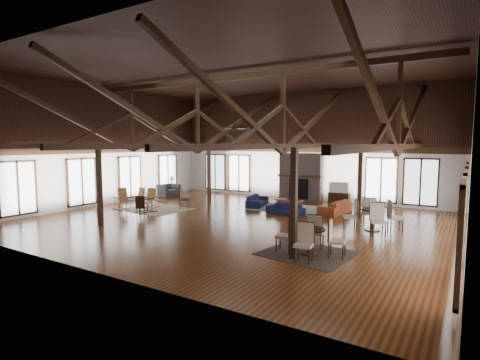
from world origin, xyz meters
The scene contains 31 objects.
floor centered at (0.00, 0.00, 0.00)m, with size 16.00×16.00×0.00m, color #593212.
ceiling centered at (0.00, 0.00, 6.00)m, with size 16.00×14.00×0.02m, color black.
wall_back centered at (0.00, 7.00, 3.00)m, with size 16.00×0.02×6.00m, color silver.
wall_front centered at (0.00, -7.00, 3.00)m, with size 16.00×0.02×6.00m, color silver.
wall_left centered at (-8.00, 0.00, 3.00)m, with size 0.02×14.00×6.00m, color silver.
wall_right centered at (8.00, 0.00, 3.00)m, with size 0.02×14.00×6.00m, color silver.
roof_truss centered at (0.00, 0.00, 4.03)m, with size 15.60×14.07×3.14m.
post_grid centered at (0.00, 0.00, 1.52)m, with size 8.16×7.16×3.05m.
fireplace centered at (0.00, 6.67, 1.29)m, with size 2.50×0.69×2.60m.
ceiling_fan centered at (0.50, -1.00, 3.73)m, with size 1.60×1.60×0.75m.
sofa_navy_front centered at (1.09, 2.27, 0.25)m, with size 1.70×0.66×0.50m, color black.
sofa_navy_left centered at (-1.06, 3.59, 0.27)m, with size 0.73×1.86×0.54m, color #141737.
sofa_orange centered at (2.91, 3.63, 0.30)m, with size 0.80×2.05×0.60m, color brown.
coffee_table centered at (0.72, 3.58, 0.42)m, with size 1.33×0.83×0.47m.
vase centered at (0.71, 3.53, 0.56)m, with size 0.16×0.16×0.17m, color #B2B2B2.
armchair centered at (-7.10, 3.68, 0.37)m, with size 0.99×1.13×0.73m, color #28282A.
side_table_lamp centered at (-7.53, 4.44, 0.45)m, with size 0.47×0.47×1.19m.
rocking_chair_a centered at (-5.18, 0.45, 0.46)m, with size 0.64×0.85×0.98m.
rocking_chair_b centered at (-4.61, -0.69, 0.55)m, with size 0.71×1.00×1.16m.
rocking_chair_c centered at (-6.03, -0.72, 0.50)m, with size 0.88×0.55×1.06m.
side_chair_a centered at (-3.66, 0.96, 0.60)m, with size 0.57×0.57×1.03m.
side_chair_b centered at (-3.80, -1.61, 0.55)m, with size 0.54×0.54×0.95m.
cafe_table_near centered at (4.22, -2.83, 0.52)m, with size 2.03×2.03×1.04m.
cafe_table_far centered at (5.07, 1.16, 0.55)m, with size 2.11×2.11×1.10m.
cup_near centered at (4.17, -2.81, 0.80)m, with size 0.13×0.13×0.11m, color #B2B2B2.
cup_far centered at (5.00, 1.23, 0.85)m, with size 0.14×0.14×0.11m, color #B2B2B2.
tv_console centered at (2.15, 6.75, 0.27)m, with size 1.08×0.41×0.54m, color black.
television centered at (2.12, 6.75, 0.83)m, with size 0.99×0.13×0.57m, color #B2B2B2.
rug_tan centered at (-4.79, 0.19, 0.01)m, with size 3.07×2.41×0.01m, color tan.
rug_navy centered at (0.56, 3.72, 0.01)m, with size 3.45×2.59×0.01m, color #181E44.
rug_dark centered at (4.14, -2.77, 0.01)m, with size 2.38×2.16×0.01m, color black.
Camera 1 is at (8.00, -12.71, 3.17)m, focal length 28.00 mm.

